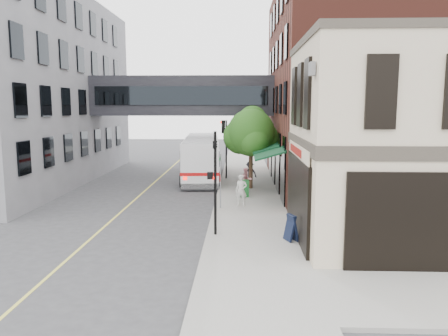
# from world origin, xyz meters

# --- Properties ---
(ground) EXTENTS (120.00, 120.00, 0.00)m
(ground) POSITION_xyz_m (0.00, 0.00, 0.00)
(ground) COLOR #38383A
(ground) RESTS_ON ground
(sidewalk_main) EXTENTS (4.00, 60.00, 0.15)m
(sidewalk_main) POSITION_xyz_m (2.00, 14.00, 0.07)
(sidewalk_main) COLOR gray
(sidewalk_main) RESTS_ON ground
(corner_building) EXTENTS (10.19, 8.12, 8.45)m
(corner_building) POSITION_xyz_m (8.97, 2.00, 4.21)
(corner_building) COLOR beige
(corner_building) RESTS_ON ground
(brick_building) EXTENTS (13.76, 18.00, 14.00)m
(brick_building) POSITION_xyz_m (9.98, 15.00, 6.99)
(brick_building) COLOR #4E2018
(brick_building) RESTS_ON ground
(skyway_bridge) EXTENTS (14.00, 3.18, 3.00)m
(skyway_bridge) POSITION_xyz_m (-3.00, 18.00, 6.50)
(skyway_bridge) COLOR black
(skyway_bridge) RESTS_ON ground
(traffic_signal_near) EXTENTS (0.44, 0.22, 4.60)m
(traffic_signal_near) POSITION_xyz_m (0.37, 2.00, 2.98)
(traffic_signal_near) COLOR black
(traffic_signal_near) RESTS_ON sidewalk_main
(traffic_signal_far) EXTENTS (0.53, 0.28, 4.50)m
(traffic_signal_far) POSITION_xyz_m (0.26, 17.00, 3.34)
(traffic_signal_far) COLOR black
(traffic_signal_far) RESTS_ON sidewalk_main
(street_sign_pole) EXTENTS (0.08, 0.75, 3.00)m
(street_sign_pole) POSITION_xyz_m (0.39, 7.00, 1.93)
(street_sign_pole) COLOR gray
(street_sign_pole) RESTS_ON sidewalk_main
(street_tree) EXTENTS (3.80, 3.20, 5.60)m
(street_tree) POSITION_xyz_m (2.19, 13.22, 3.91)
(street_tree) COLOR #382619
(street_tree) RESTS_ON sidewalk_main
(lane_marking) EXTENTS (0.12, 40.00, 0.01)m
(lane_marking) POSITION_xyz_m (-5.00, 10.00, 0.01)
(lane_marking) COLOR #D8CC4C
(lane_marking) RESTS_ON ground
(bus) EXTENTS (3.50, 12.04, 3.20)m
(bus) POSITION_xyz_m (-1.62, 18.19, 1.79)
(bus) COLOR white
(bus) RESTS_ON ground
(pedestrian_a) EXTENTS (0.69, 0.50, 1.78)m
(pedestrian_a) POSITION_xyz_m (1.54, 7.55, 1.04)
(pedestrian_a) COLOR silver
(pedestrian_a) RESTS_ON sidewalk_main
(pedestrian_b) EXTENTS (0.98, 0.90, 1.62)m
(pedestrian_b) POSITION_xyz_m (1.87, 11.40, 0.96)
(pedestrian_b) COLOR pink
(pedestrian_b) RESTS_ON sidewalk_main
(pedestrian_c) EXTENTS (1.24, 1.08, 1.66)m
(pedestrian_c) POSITION_xyz_m (2.18, 14.36, 0.98)
(pedestrian_c) COLOR black
(pedestrian_c) RESTS_ON sidewalk_main
(newspaper_box) EXTENTS (0.52, 0.46, 1.03)m
(newspaper_box) POSITION_xyz_m (1.76, 10.13, 0.67)
(newspaper_box) COLOR #145B21
(newspaper_box) RESTS_ON sidewalk_main
(sandwich_board) EXTENTS (0.60, 0.73, 1.11)m
(sandwich_board) POSITION_xyz_m (3.60, 1.20, 0.71)
(sandwich_board) COLOR black
(sandwich_board) RESTS_ON sidewalk_main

